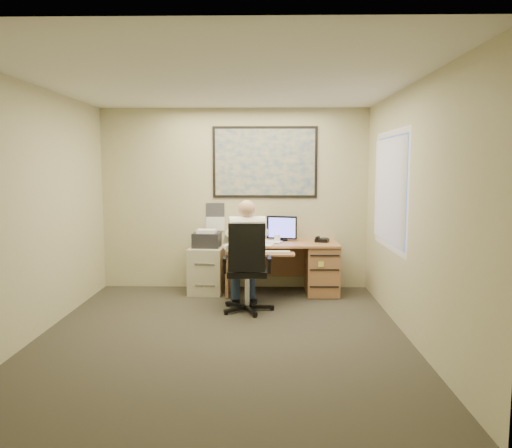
{
  "coord_description": "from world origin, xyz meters",
  "views": [
    {
      "loc": [
        0.46,
        -5.25,
        1.83
      ],
      "look_at": [
        0.34,
        1.3,
        1.08
      ],
      "focal_mm": 35.0,
      "sensor_mm": 36.0,
      "label": 1
    }
  ],
  "objects_px": {
    "desk": "(305,263)",
    "filing_cabinet": "(207,265)",
    "office_chair": "(247,286)",
    "person": "(247,256)"
  },
  "relations": [
    {
      "from": "filing_cabinet",
      "to": "person",
      "type": "distance_m",
      "value": 1.13
    },
    {
      "from": "office_chair",
      "to": "person",
      "type": "relative_size",
      "value": 0.82
    },
    {
      "from": "filing_cabinet",
      "to": "person",
      "type": "xyz_separation_m",
      "value": [
        0.62,
        -0.89,
        0.31
      ]
    },
    {
      "from": "desk",
      "to": "filing_cabinet",
      "type": "relative_size",
      "value": 1.72
    },
    {
      "from": "filing_cabinet",
      "to": "office_chair",
      "type": "relative_size",
      "value": 0.81
    },
    {
      "from": "filing_cabinet",
      "to": "office_chair",
      "type": "height_order",
      "value": "office_chair"
    },
    {
      "from": "office_chair",
      "to": "person",
      "type": "height_order",
      "value": "person"
    },
    {
      "from": "office_chair",
      "to": "person",
      "type": "xyz_separation_m",
      "value": [
        0.0,
        0.08,
        0.37
      ]
    },
    {
      "from": "filing_cabinet",
      "to": "desk",
      "type": "bearing_deg",
      "value": 4.42
    },
    {
      "from": "filing_cabinet",
      "to": "person",
      "type": "relative_size",
      "value": 0.66
    }
  ]
}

